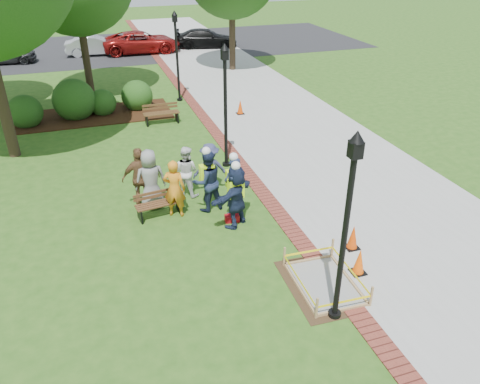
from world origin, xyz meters
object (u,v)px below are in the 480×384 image
object	(u,v)px
cone_front	(359,262)
hivis_worker_a	(236,194)
hivis_worker_b	(234,185)
wet_concrete_pad	(325,277)
hivis_worker_c	(207,180)
lamp_near	(347,218)
bench_near	(160,209)

from	to	relation	value
cone_front	hivis_worker_a	xyz separation A→B (m)	(-2.13, 3.03, 0.63)
cone_front	hivis_worker_b	size ratio (longest dim) A/B	0.36
hivis_worker_b	hivis_worker_a	bearing A→B (deg)	-102.09
cone_front	hivis_worker_a	bearing A→B (deg)	125.10
wet_concrete_pad	hivis_worker_a	bearing A→B (deg)	110.02
hivis_worker_b	hivis_worker_c	world-z (taller)	hivis_worker_c
wet_concrete_pad	hivis_worker_c	xyz separation A→B (m)	(-1.68, 4.24, 0.76)
wet_concrete_pad	hivis_worker_a	size ratio (longest dim) A/B	1.20
wet_concrete_pad	cone_front	size ratio (longest dim) A/B	3.36
hivis_worker_c	lamp_near	bearing A→B (deg)	-74.84
cone_front	hivis_worker_c	xyz separation A→B (m)	(-2.66, 4.10, 0.66)
hivis_worker_a	hivis_worker_b	distance (m)	0.60
wet_concrete_pad	hivis_worker_b	distance (m)	3.96
hivis_worker_a	bench_near	bearing A→B (deg)	149.72
lamp_near	hivis_worker_a	size ratio (longest dim) A/B	2.16
lamp_near	hivis_worker_c	xyz separation A→B (m)	(-1.42, 5.22, -1.48)
cone_front	hivis_worker_a	distance (m)	3.76
hivis_worker_a	hivis_worker_c	world-z (taller)	hivis_worker_c
wet_concrete_pad	bench_near	distance (m)	5.33
wet_concrete_pad	hivis_worker_a	xyz separation A→B (m)	(-1.15, 3.17, 0.74)
bench_near	hivis_worker_b	distance (m)	2.29
lamp_near	hivis_worker_a	distance (m)	4.50
lamp_near	hivis_worker_c	bearing A→B (deg)	105.16
hivis_worker_a	cone_front	bearing A→B (deg)	-54.90
hivis_worker_c	wet_concrete_pad	bearing A→B (deg)	-68.36
bench_near	hivis_worker_a	size ratio (longest dim) A/B	0.71
cone_front	hivis_worker_c	size ratio (longest dim) A/B	0.35
bench_near	hivis_worker_b	world-z (taller)	hivis_worker_b
hivis_worker_c	hivis_worker_b	bearing A→B (deg)	-36.74
wet_concrete_pad	cone_front	world-z (taller)	cone_front
lamp_near	hivis_worker_a	world-z (taller)	lamp_near
wet_concrete_pad	bench_near	xyz separation A→B (m)	(-3.12, 4.32, 0.00)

